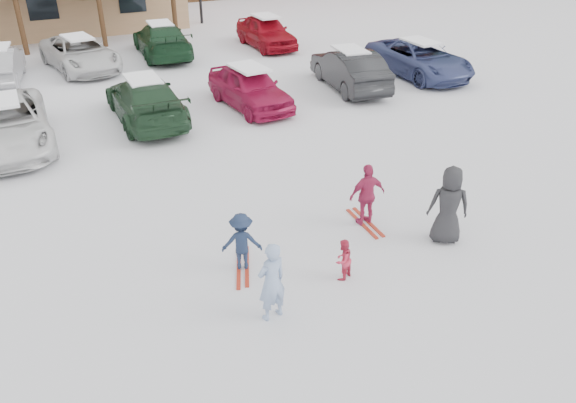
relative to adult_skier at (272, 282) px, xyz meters
name	(u,v)px	position (x,y,z in m)	size (l,w,h in m)	color
ground	(296,269)	(1.05, 1.09, -0.78)	(160.00, 160.00, 0.00)	white
adult_skier	(272,282)	(0.00, 0.00, 0.00)	(0.57, 0.37, 1.55)	#89A0C7
toddler_red	(343,260)	(1.72, 0.44, -0.34)	(0.42, 0.33, 0.87)	#CA2A47
child_navy	(242,242)	(0.09, 1.62, -0.15)	(0.81, 0.46, 1.25)	#18243D
skis_child_navy	(243,267)	(0.09, 1.62, -0.76)	(0.20, 1.40, 0.03)	#A42917
child_magenta	(367,195)	(3.28, 2.00, -0.03)	(0.87, 0.36, 1.49)	#AD2651
skis_child_magenta	(365,223)	(3.28, 2.00, -0.76)	(0.20, 1.40, 0.03)	#A42917
bystander_dark	(449,205)	(4.43, 0.64, 0.10)	(0.86, 0.56, 1.75)	#242426
parked_car_2	(5,124)	(-3.81, 10.41, -0.05)	(2.42, 5.24, 1.46)	silver
parked_car_3	(146,100)	(0.41, 10.78, -0.06)	(2.01, 4.94, 1.43)	#1F3C25
parked_car_4	(250,87)	(4.01, 10.54, -0.06)	(1.68, 4.18, 1.42)	#9E133C
parked_car_5	(350,69)	(8.28, 10.86, -0.03)	(1.58, 4.54, 1.50)	black
parked_car_6	(419,58)	(11.76, 11.08, -0.07)	(2.34, 5.08, 1.41)	#394374
parked_car_10	(80,53)	(-0.61, 18.13, -0.08)	(2.29, 4.97, 1.38)	silver
parked_car_11	(162,40)	(3.10, 18.80, -0.03)	(2.09, 5.14, 1.49)	#173920
parked_car_12	(266,32)	(8.10, 18.26, -0.03)	(1.76, 4.37, 1.49)	maroon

